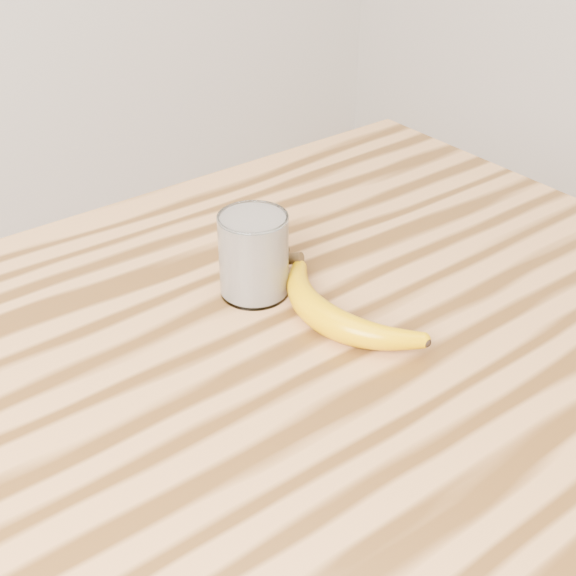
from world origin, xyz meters
TOP-DOWN VIEW (x-y plane):
  - table at (0.00, 0.00)m, footprint 1.20×0.80m
  - smoothie_glass at (0.11, 0.10)m, footprint 0.08×0.08m
  - banana at (0.12, -0.00)m, footprint 0.12×0.28m

SIDE VIEW (x-z plane):
  - table at x=0.00m, z-range 0.32..1.22m
  - banana at x=0.12m, z-range 0.90..0.93m
  - smoothie_glass at x=0.11m, z-range 0.90..1.00m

